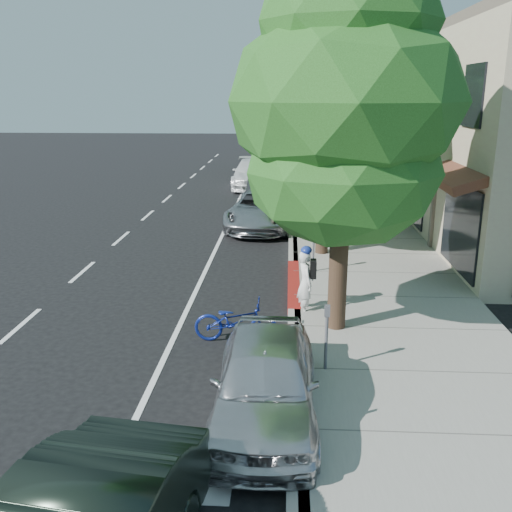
# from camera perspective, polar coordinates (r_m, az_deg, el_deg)

# --- Properties ---
(ground) EXTENTS (120.00, 120.00, 0.00)m
(ground) POSITION_cam_1_polar(r_m,az_deg,el_deg) (14.57, 3.82, -4.42)
(ground) COLOR black
(ground) RESTS_ON ground
(sidewalk) EXTENTS (4.60, 56.00, 0.15)m
(sidewalk) POSITION_cam_1_polar(r_m,az_deg,el_deg) (22.36, 9.59, 2.89)
(sidewalk) COLOR gray
(sidewalk) RESTS_ON ground
(curb) EXTENTS (0.30, 56.00, 0.15)m
(curb) POSITION_cam_1_polar(r_m,az_deg,el_deg) (22.22, 3.68, 3.00)
(curb) COLOR #9E998E
(curb) RESTS_ON ground
(curb_red_segment) EXTENTS (0.32, 4.00, 0.15)m
(curb_red_segment) POSITION_cam_1_polar(r_m,az_deg,el_deg) (15.48, 3.80, -2.86)
(curb_red_segment) COLOR maroon
(curb_red_segment) RESTS_ON ground
(storefront_building) EXTENTS (10.00, 36.00, 7.00)m
(storefront_building) POSITION_cam_1_polar(r_m,az_deg,el_deg) (33.16, 20.95, 12.31)
(storefront_building) COLOR #BEB692
(storefront_building) RESTS_ON ground
(street_tree_0) EXTENTS (4.70, 4.70, 7.76)m
(street_tree_0) POSITION_cam_1_polar(r_m,az_deg,el_deg) (11.70, 8.89, 14.47)
(street_tree_0) COLOR black
(street_tree_0) RESTS_ON ground
(street_tree_1) EXTENTS (4.77, 4.77, 7.93)m
(street_tree_1) POSITION_cam_1_polar(r_m,az_deg,el_deg) (17.68, 7.06, 15.38)
(street_tree_1) COLOR black
(street_tree_1) RESTS_ON ground
(street_tree_2) EXTENTS (4.46, 4.46, 7.20)m
(street_tree_2) POSITION_cam_1_polar(r_m,az_deg,el_deg) (23.68, 6.10, 14.40)
(street_tree_2) COLOR black
(street_tree_2) RESTS_ON ground
(street_tree_3) EXTENTS (5.21, 5.21, 7.51)m
(street_tree_3) POSITION_cam_1_polar(r_m,az_deg,el_deg) (29.67, 5.57, 14.87)
(street_tree_3) COLOR black
(street_tree_3) RESTS_ON ground
(street_tree_4) EXTENTS (5.09, 5.09, 7.73)m
(street_tree_4) POSITION_cam_1_polar(r_m,az_deg,el_deg) (35.67, 5.22, 15.38)
(street_tree_4) COLOR black
(street_tree_4) RESTS_ON ground
(street_tree_5) EXTENTS (5.09, 5.09, 7.38)m
(street_tree_5) POSITION_cam_1_polar(r_m,az_deg,el_deg) (41.67, 4.95, 15.12)
(street_tree_5) COLOR black
(street_tree_5) RESTS_ON ground
(cyclist) EXTENTS (0.51, 0.65, 1.57)m
(cyclist) POSITION_cam_1_polar(r_m,az_deg,el_deg) (13.40, 4.97, -2.73)
(cyclist) COLOR white
(cyclist) RESTS_ON ground
(bicycle) EXTENTS (1.77, 0.64, 0.93)m
(bicycle) POSITION_cam_1_polar(r_m,az_deg,el_deg) (12.06, -2.01, -6.50)
(bicycle) COLOR navy
(bicycle) RESTS_ON ground
(silver_suv) EXTENTS (2.92, 5.41, 1.44)m
(silver_suv) POSITION_cam_1_polar(r_m,az_deg,el_deg) (22.11, 0.69, 4.68)
(silver_suv) COLOR #A7A7AC
(silver_suv) RESTS_ON ground
(dark_sedan) EXTENTS (1.94, 5.14, 1.67)m
(dark_sedan) POSITION_cam_1_polar(r_m,az_deg,el_deg) (24.71, 1.29, 6.17)
(dark_sedan) COLOR black
(dark_sedan) RESTS_ON ground
(white_pickup) EXTENTS (2.19, 5.19, 1.49)m
(white_pickup) POSITION_cam_1_polar(r_m,az_deg,el_deg) (31.79, -0.38, 8.23)
(white_pickup) COLOR white
(white_pickup) RESTS_ON ground
(dark_suv_far) EXTENTS (2.22, 5.41, 1.83)m
(dark_suv_far) POSITION_cam_1_polar(r_m,az_deg,el_deg) (39.69, 1.08, 10.05)
(dark_suv_far) COLOR black
(dark_suv_far) RESTS_ON ground
(near_car_a) EXTENTS (1.64, 4.07, 1.39)m
(near_car_a) POSITION_cam_1_polar(r_m,az_deg,el_deg) (9.27, 0.96, -12.27)
(near_car_a) COLOR silver
(near_car_a) RESTS_ON ground
(pedestrian) EXTENTS (1.20, 1.20, 1.96)m
(pedestrian) POSITION_cam_1_polar(r_m,az_deg,el_deg) (25.61, 6.87, 7.08)
(pedestrian) COLOR black
(pedestrian) RESTS_ON sidewalk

